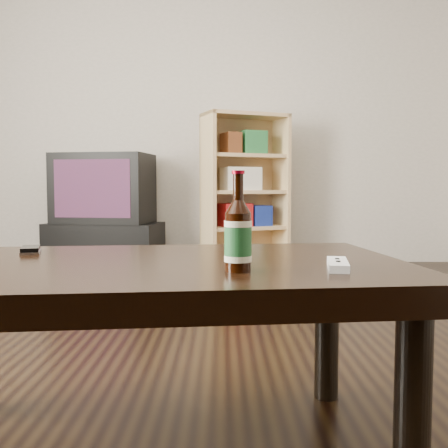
{
  "coord_description": "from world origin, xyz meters",
  "views": [
    {
      "loc": [
        0.37,
        -1.58,
        0.66
      ],
      "look_at": [
        0.38,
        -0.47,
        0.58
      ],
      "focal_mm": 42.0,
      "sensor_mm": 36.0,
      "label": 1
    }
  ],
  "objects_px": {
    "tv": "(104,188)",
    "beer_bottle": "(238,236)",
    "tv_stand": "(105,245)",
    "remote": "(338,264)",
    "phone": "(31,250)",
    "bookshelf": "(243,189)",
    "coffee_table": "(143,288)"
  },
  "relations": [
    {
      "from": "tv",
      "to": "beer_bottle",
      "type": "bearing_deg",
      "value": -62.71
    },
    {
      "from": "tv_stand",
      "to": "remote",
      "type": "bearing_deg",
      "value": -58.92
    },
    {
      "from": "tv",
      "to": "beer_bottle",
      "type": "xyz_separation_m",
      "value": [
        1.01,
        -3.19,
        -0.1
      ]
    },
    {
      "from": "beer_bottle",
      "to": "phone",
      "type": "bearing_deg",
      "value": 150.35
    },
    {
      "from": "bookshelf",
      "to": "coffee_table",
      "type": "height_order",
      "value": "bookshelf"
    },
    {
      "from": "remote",
      "to": "bookshelf",
      "type": "bearing_deg",
      "value": 101.27
    },
    {
      "from": "tv_stand",
      "to": "remote",
      "type": "relative_size",
      "value": 5.73
    },
    {
      "from": "bookshelf",
      "to": "beer_bottle",
      "type": "xyz_separation_m",
      "value": [
        -0.13,
        -3.1,
        -0.09
      ]
    },
    {
      "from": "coffee_table",
      "to": "remote",
      "type": "relative_size",
      "value": 8.45
    },
    {
      "from": "coffee_table",
      "to": "beer_bottle",
      "type": "xyz_separation_m",
      "value": [
        0.23,
        -0.14,
        0.14
      ]
    },
    {
      "from": "tv",
      "to": "remote",
      "type": "relative_size",
      "value": 5.19
    },
    {
      "from": "tv",
      "to": "beer_bottle",
      "type": "distance_m",
      "value": 3.35
    },
    {
      "from": "tv_stand",
      "to": "phone",
      "type": "bearing_deg",
      "value": -71.41
    },
    {
      "from": "tv",
      "to": "coffee_table",
      "type": "xyz_separation_m",
      "value": [
        0.78,
        -3.05,
        -0.23
      ]
    },
    {
      "from": "tv_stand",
      "to": "bookshelf",
      "type": "bearing_deg",
      "value": 5.25
    },
    {
      "from": "beer_bottle",
      "to": "phone",
      "type": "xyz_separation_m",
      "value": [
        -0.56,
        0.32,
        -0.07
      ]
    },
    {
      "from": "phone",
      "to": "coffee_table",
      "type": "bearing_deg",
      "value": -43.67
    },
    {
      "from": "tv",
      "to": "beer_bottle",
      "type": "height_order",
      "value": "tv"
    },
    {
      "from": "coffee_table",
      "to": "phone",
      "type": "height_order",
      "value": "phone"
    },
    {
      "from": "tv_stand",
      "to": "beer_bottle",
      "type": "distance_m",
      "value": 3.37
    },
    {
      "from": "tv",
      "to": "tv_stand",
      "type": "bearing_deg",
      "value": 90.0
    },
    {
      "from": "beer_bottle",
      "to": "phone",
      "type": "distance_m",
      "value": 0.65
    },
    {
      "from": "tv_stand",
      "to": "phone",
      "type": "distance_m",
      "value": 2.92
    },
    {
      "from": "tv",
      "to": "remote",
      "type": "height_order",
      "value": "tv"
    },
    {
      "from": "bookshelf",
      "to": "remote",
      "type": "bearing_deg",
      "value": -110.17
    },
    {
      "from": "bookshelf",
      "to": "phone",
      "type": "height_order",
      "value": "bookshelf"
    },
    {
      "from": "tv_stand",
      "to": "coffee_table",
      "type": "xyz_separation_m",
      "value": [
        0.78,
        -3.05,
        0.23
      ]
    },
    {
      "from": "remote",
      "to": "tv",
      "type": "bearing_deg",
      "value": 120.89
    },
    {
      "from": "coffee_table",
      "to": "beer_bottle",
      "type": "relative_size",
      "value": 6.24
    },
    {
      "from": "tv",
      "to": "phone",
      "type": "bearing_deg",
      "value": -71.4
    },
    {
      "from": "coffee_table",
      "to": "phone",
      "type": "relative_size",
      "value": 12.58
    },
    {
      "from": "tv",
      "to": "phone",
      "type": "distance_m",
      "value": 2.91
    }
  ]
}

